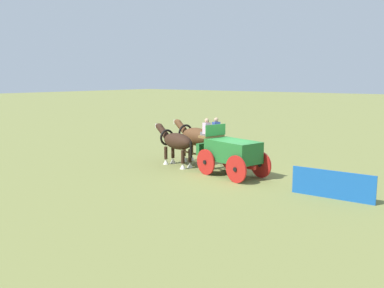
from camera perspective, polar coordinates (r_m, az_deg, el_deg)
ground_plane at (r=20.17m, az=5.52°, el=-4.34°), size 220.00×220.00×0.00m
show_wagon at (r=20.05m, az=5.22°, el=-0.97°), size 5.60×2.42×2.66m
draft_horse_near at (r=22.24m, az=-2.21°, el=0.29°), size 3.14×1.34×2.13m
draft_horse_off at (r=22.99m, az=0.43°, el=0.90°), size 3.18×1.46×2.27m
sponsor_banner at (r=17.18m, az=18.47°, el=-5.24°), size 3.20×0.20×1.10m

